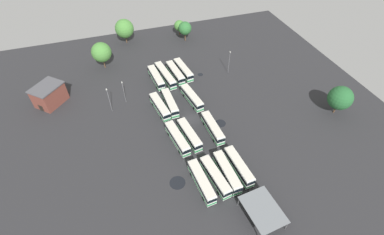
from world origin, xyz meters
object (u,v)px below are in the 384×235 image
at_px(bus_row2_slot0, 177,138).
at_px(tree_east_edge, 101,52).
at_px(bus_row2_slot1, 189,135).
at_px(tree_northeast, 124,29).
at_px(bus_row0_slot1, 156,78).
at_px(tree_south_edge, 185,28).
at_px(maintenance_shelter, 263,210).
at_px(depot_building, 49,95).
at_px(bus_row0_slot2, 165,75).
at_px(tree_northwest, 179,26).
at_px(bus_row0_slot4, 183,70).
at_px(bus_row1_slot3, 192,98).
at_px(tree_north_edge, 340,98).
at_px(bus_row3_slot0, 202,182).
at_px(lamp_post_by_building, 124,91).
at_px(bus_row1_slot1, 170,103).
at_px(bus_row2_slot3, 213,128).
at_px(bus_row3_slot3, 239,166).
at_px(bus_row3_slot2, 227,172).
at_px(bus_row3_slot1, 215,177).
at_px(bus_row0_slot3, 175,73).
at_px(lamp_post_near_entrance, 229,61).
at_px(lamp_post_far_corner, 109,100).
at_px(bus_row1_slot0, 160,107).

height_order(bus_row2_slot0, tree_east_edge, tree_east_edge).
distance_m(bus_row2_slot1, tree_northeast, 60.71).
xyz_separation_m(bus_row0_slot1, tree_south_edge, (-24.72, 18.39, 3.73)).
bearing_deg(maintenance_shelter, depot_building, -141.24).
height_order(bus_row0_slot2, tree_northwest, tree_northwest).
xyz_separation_m(bus_row0_slot2, depot_building, (0.54, -37.93, 1.47)).
relative_size(bus_row0_slot4, bus_row2_slot0, 1.03).
height_order(bus_row1_slot3, maintenance_shelter, bus_row1_slot3).
height_order(tree_northeast, tree_north_edge, tree_northeast).
xyz_separation_m(bus_row3_slot0, tree_north_edge, (-11.63, 48.15, 4.03)).
xyz_separation_m(bus_row0_slot1, lamp_post_by_building, (7.50, -11.94, 2.64)).
relative_size(bus_row1_slot1, depot_building, 1.01).
relative_size(bus_row2_slot3, bus_row3_slot3, 0.99).
bearing_deg(bus_row3_slot2, bus_row2_slot0, -149.88).
bearing_deg(tree_northwest, bus_row3_slot3, -5.10).
height_order(bus_row3_slot1, tree_northwest, tree_northwest).
xyz_separation_m(bus_row2_slot1, bus_row3_slot2, (14.84, 4.91, 0.00)).
bearing_deg(bus_row3_slot0, bus_row2_slot0, -174.06).
distance_m(bus_row0_slot3, tree_northwest, 31.34).
bearing_deg(maintenance_shelter, tree_northwest, 175.33).
distance_m(bus_row3_slot3, maintenance_shelter, 13.01).
height_order(bus_row1_slot3, tree_north_edge, tree_north_edge).
xyz_separation_m(bus_row2_slot3, tree_east_edge, (-43.68, -25.96, 4.65)).
xyz_separation_m(bus_row2_slot1, bus_row3_slot0, (15.41, -1.98, 0.00)).
height_order(bus_row3_slot3, maintenance_shelter, bus_row3_slot3).
bearing_deg(tree_northwest, lamp_post_near_entrance, 14.58).
bearing_deg(bus_row2_slot3, bus_row3_slot0, -29.92).
distance_m(bus_row0_slot4, bus_row1_slot1, 18.51).
bearing_deg(tree_south_edge, bus_row1_slot3, -14.46).
relative_size(lamp_post_far_corner, tree_south_edge, 1.06).
bearing_deg(lamp_post_by_building, bus_row2_slot1, 33.83).
bearing_deg(tree_northeast, bus_row2_slot3, 14.40).
distance_m(bus_row3_slot2, depot_building, 60.82).
xyz_separation_m(bus_row3_slot2, lamp_post_near_entrance, (-41.19, 18.65, 2.94)).
bearing_deg(bus_row0_slot3, depot_building, -88.86).
height_order(bus_row1_slot0, bus_row3_slot3, same).
relative_size(bus_row3_slot3, tree_south_edge, 1.42).
distance_m(bus_row2_slot0, tree_south_edge, 57.62).
bearing_deg(bus_row2_slot1, bus_row0_slot1, -174.92).
bearing_deg(bus_row2_slot1, bus_row1_slot3, 159.01).
relative_size(bus_row2_slot3, maintenance_shelter, 1.12).
distance_m(bus_row0_slot3, tree_south_edge, 26.79).
bearing_deg(tree_south_edge, bus_row1_slot0, -27.55).
height_order(bus_row0_slot3, bus_row1_slot0, same).
xyz_separation_m(bus_row0_slot4, bus_row2_slot3, (30.31, -0.64, -0.00)).
bearing_deg(bus_row1_slot1, bus_row3_slot1, 6.25).
height_order(depot_building, tree_north_edge, tree_north_edge).
bearing_deg(tree_northeast, lamp_post_far_corner, -15.14).
bearing_deg(tree_east_edge, bus_row0_slot4, 63.31).
distance_m(bus_row2_slot1, tree_east_edge, 48.17).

